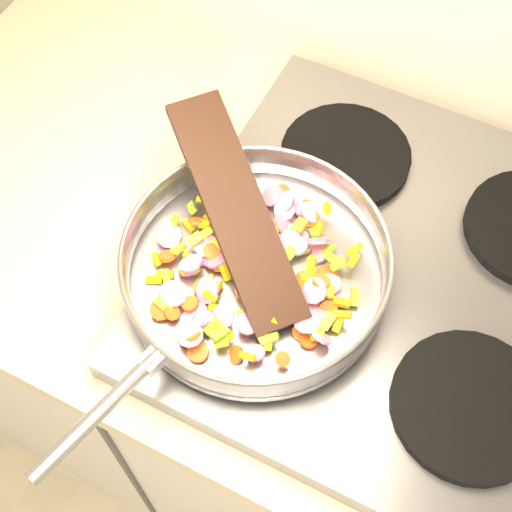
% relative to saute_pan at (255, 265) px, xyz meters
% --- Properties ---
extents(cooktop, '(0.60, 0.60, 0.04)m').
position_rel_saute_pan_xyz_m(cooktop, '(0.16, 0.10, -0.07)').
color(cooktop, '#939399').
rests_on(cooktop, counter_top).
extents(grate_fl, '(0.19, 0.19, 0.02)m').
position_rel_saute_pan_xyz_m(grate_fl, '(0.02, -0.04, -0.04)').
color(grate_fl, black).
rests_on(grate_fl, cooktop).
extents(grate_fr, '(0.19, 0.19, 0.02)m').
position_rel_saute_pan_xyz_m(grate_fr, '(0.30, -0.04, -0.04)').
color(grate_fr, black).
rests_on(grate_fr, cooktop).
extents(grate_bl, '(0.19, 0.19, 0.02)m').
position_rel_saute_pan_xyz_m(grate_bl, '(0.02, 0.24, -0.04)').
color(grate_bl, black).
rests_on(grate_bl, cooktop).
extents(saute_pan, '(0.38, 0.54, 0.06)m').
position_rel_saute_pan_xyz_m(saute_pan, '(0.00, 0.00, 0.00)').
color(saute_pan, '#9E9EA5').
rests_on(saute_pan, grate_fl).
extents(vegetable_heap, '(0.29, 0.28, 0.05)m').
position_rel_saute_pan_xyz_m(vegetable_heap, '(-0.00, -0.00, -0.01)').
color(vegetable_heap, '#E21668').
rests_on(vegetable_heap, saute_pan).
extents(wooden_spatula, '(0.28, 0.26, 0.10)m').
position_rel_saute_pan_xyz_m(wooden_spatula, '(-0.05, 0.04, 0.04)').
color(wooden_spatula, black).
rests_on(wooden_spatula, saute_pan).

